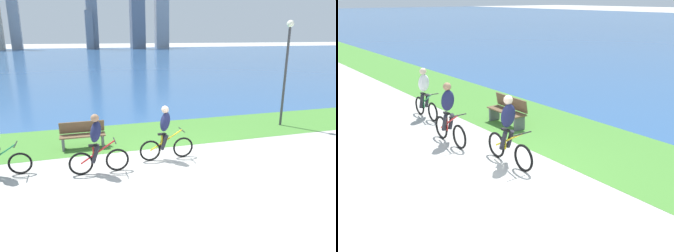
% 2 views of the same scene
% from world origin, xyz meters
% --- Properties ---
extents(ground_plane, '(300.00, 300.00, 0.00)m').
position_xyz_m(ground_plane, '(0.00, 0.00, 0.00)').
color(ground_plane, '#B2AFA8').
extents(grass_strip_bayside, '(120.00, 3.34, 0.01)m').
position_xyz_m(grass_strip_bayside, '(0.00, 3.34, 0.00)').
color(grass_strip_bayside, '#478433').
rests_on(grass_strip_bayside, ground).
extents(bay_water_surface, '(300.00, 89.76, 0.00)m').
position_xyz_m(bay_water_surface, '(0.00, 49.89, 0.00)').
color(bay_water_surface, '#2D568C').
rests_on(bay_water_surface, ground).
extents(cyclist_lead, '(1.72, 0.52, 1.70)m').
position_xyz_m(cyclist_lead, '(-0.11, 0.68, 0.84)').
color(cyclist_lead, black).
rests_on(cyclist_lead, ground).
extents(cyclist_trailing, '(1.66, 0.52, 1.70)m').
position_xyz_m(cyclist_trailing, '(-2.20, 0.24, 0.84)').
color(cyclist_trailing, black).
rests_on(cyclist_trailing, ground).
extents(bench_near_path, '(1.50, 0.47, 0.90)m').
position_xyz_m(bench_near_path, '(-2.53, 2.51, 0.45)').
color(bench_near_path, brown).
rests_on(bench_near_path, ground).
extents(lamppost_tall, '(0.28, 0.28, 4.30)m').
position_xyz_m(lamppost_tall, '(5.70, 2.96, 2.78)').
color(lamppost_tall, '#38383D').
rests_on(lamppost_tall, ground).
extents(city_skyline_far_shore, '(49.53, 7.38, 26.36)m').
position_xyz_m(city_skyline_far_shore, '(4.07, 86.57, 9.83)').
color(city_skyline_far_shore, '#ADA899').
rests_on(city_skyline_far_shore, ground).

